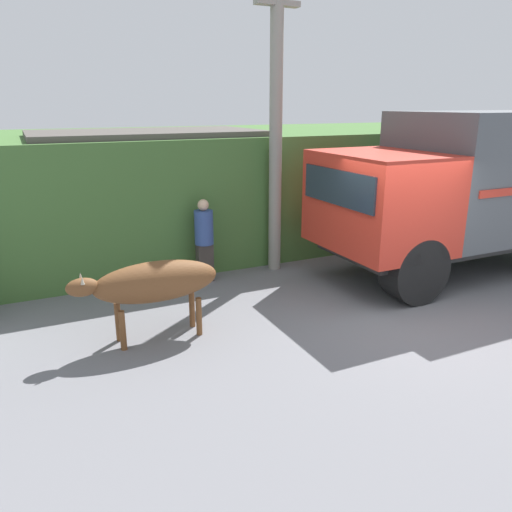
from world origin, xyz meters
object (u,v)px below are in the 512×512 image
at_px(pedestrian_on_hill, 204,237).
at_px(brown_cow, 154,283).
at_px(cargo_truck, 472,185).
at_px(utility_pole, 276,122).

bearing_deg(pedestrian_on_hill, brown_cow, 53.93).
xyz_separation_m(cargo_truck, pedestrian_on_hill, (-5.23, 1.68, -0.92)).
relative_size(pedestrian_on_hill, utility_pole, 0.28).
distance_m(pedestrian_on_hill, utility_pole, 2.70).
bearing_deg(cargo_truck, pedestrian_on_hill, 163.47).
height_order(cargo_truck, utility_pole, utility_pole).
bearing_deg(utility_pole, brown_cow, -144.85).
height_order(pedestrian_on_hill, utility_pole, utility_pole).
height_order(cargo_truck, brown_cow, cargo_truck).
distance_m(brown_cow, utility_pole, 4.43).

